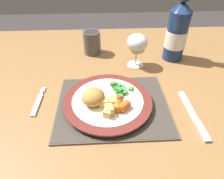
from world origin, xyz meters
TOP-DOWN VIEW (x-y plane):
  - dining_table at (0.00, 0.00)m, footprint 1.43×0.99m
  - placemat at (-0.02, -0.10)m, footprint 0.33×0.27m
  - dinner_plate at (-0.03, -0.10)m, footprint 0.26×0.26m
  - breaded_croquettes at (-0.07, -0.11)m, footprint 0.09×0.09m
  - green_beans_pile at (0.00, -0.07)m, footprint 0.08×0.09m
  - glazed_carrots at (-0.00, -0.13)m, footprint 0.06×0.07m
  - fork at (-0.25, -0.08)m, footprint 0.02×0.13m
  - table_knife at (0.21, -0.17)m, footprint 0.02×0.20m
  - wine_glass at (0.08, 0.13)m, footprint 0.08×0.08m
  - bottle at (0.24, 0.17)m, footprint 0.08×0.08m
  - roast_potatoes at (-0.03, -0.14)m, footprint 0.05×0.07m
  - drinking_cup at (-0.09, 0.24)m, footprint 0.07×0.07m

SIDE VIEW (x-z plane):
  - dining_table at x=0.00m, z-range 0.29..1.03m
  - fork at x=-0.25m, z-range 0.74..0.75m
  - table_knife at x=0.21m, z-range 0.74..0.75m
  - placemat at x=-0.02m, z-range 0.74..0.75m
  - dinner_plate at x=-0.03m, z-range 0.75..0.77m
  - green_beans_pile at x=0.00m, z-range 0.76..0.78m
  - glazed_carrots at x=0.00m, z-range 0.77..0.79m
  - roast_potatoes at x=-0.03m, z-range 0.77..0.79m
  - breaded_croquettes at x=-0.07m, z-range 0.77..0.81m
  - drinking_cup at x=-0.09m, z-range 0.74..0.84m
  - wine_glass at x=0.08m, z-range 0.77..0.90m
  - bottle at x=0.24m, z-range 0.71..1.00m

